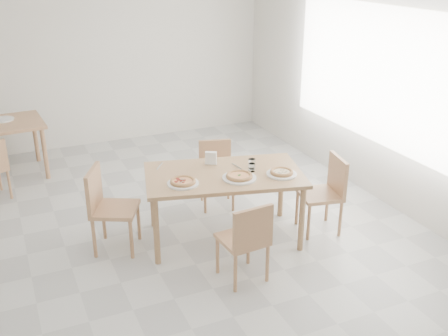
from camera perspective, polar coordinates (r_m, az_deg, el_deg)
name	(u,v)px	position (r m, az deg, el deg)	size (l,w,h in m)	color
room	(376,75)	(6.53, 16.18, 9.72)	(7.28, 7.00, 7.00)	beige
main_table	(224,180)	(5.39, 0.00, -1.32)	(1.77, 1.27, 0.75)	tan
chair_south	(247,237)	(4.77, 2.50, -7.55)	(0.43, 0.43, 0.80)	tan
chair_north	(216,169)	(6.24, -0.86, -0.07)	(0.47, 0.47, 0.78)	tan
chair_west	(107,203)	(5.40, -12.67, -3.78)	(0.58, 0.58, 0.88)	tan
chair_east	(327,189)	(5.74, 11.15, -2.22)	(0.49, 0.49, 0.85)	tan
plate_margherita	(239,178)	(5.23, 1.68, -1.09)	(0.34, 0.34, 0.02)	white
plate_mushroom	(282,174)	(5.35, 6.29, -0.66)	(0.31, 0.31, 0.02)	white
plate_pepperoni	(183,183)	(5.12, -4.49, -1.68)	(0.31, 0.31, 0.02)	white
pizza_margherita	(239,176)	(5.22, 1.69, -0.86)	(0.31, 0.31, 0.03)	#E1A36A
pizza_mushroom	(282,172)	(5.34, 6.30, -0.43)	(0.28, 0.28, 0.03)	#E1A36A
pizza_pepperoni	(183,181)	(5.11, -4.49, -1.44)	(0.30, 0.30, 0.03)	#E1A36A
tumbler_a	(252,163)	(5.49, 3.05, 0.51)	(0.07, 0.07, 0.10)	white
tumbler_b	(252,167)	(5.40, 3.04, 0.07)	(0.07, 0.07, 0.09)	white
napkin_holder	(211,159)	(5.55, -1.43, 1.03)	(0.14, 0.12, 0.14)	silver
fork_a	(160,166)	(5.57, -7.02, 0.19)	(0.02, 0.20, 0.01)	silver
fork_b	(237,166)	(5.52, 1.39, 0.18)	(0.02, 0.19, 0.01)	silver
plate_empty	(2,120)	(7.66, -22.98, 4.88)	(0.30, 0.30, 0.02)	white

